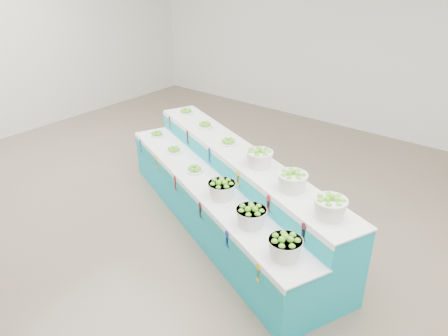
% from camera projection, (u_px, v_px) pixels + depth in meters
% --- Properties ---
extents(ground, '(10.00, 10.00, 0.00)m').
position_uv_depth(ground, '(179.00, 226.00, 5.94)').
color(ground, '#6C5E4B').
rests_on(ground, ground).
extents(back_wall, '(10.00, 0.00, 10.00)m').
position_uv_depth(back_wall, '(350.00, 30.00, 8.52)').
color(back_wall, silver).
rests_on(back_wall, ground).
extents(display_stand, '(4.33, 2.64, 1.02)m').
position_uv_depth(display_stand, '(224.00, 192.00, 5.77)').
color(display_stand, '#17A6B9').
rests_on(display_stand, ground).
extents(plate_lower_left, '(0.31, 0.31, 0.09)m').
position_uv_depth(plate_lower_left, '(157.00, 134.00, 6.95)').
color(plate_lower_left, white).
rests_on(plate_lower_left, display_stand).
extents(plate_lower_mid, '(0.31, 0.31, 0.09)m').
position_uv_depth(plate_lower_mid, '(174.00, 149.00, 6.39)').
color(plate_lower_mid, white).
rests_on(plate_lower_mid, display_stand).
extents(plate_lower_right, '(0.31, 0.31, 0.09)m').
position_uv_depth(plate_lower_right, '(195.00, 169.00, 5.82)').
color(plate_lower_right, white).
rests_on(plate_lower_right, display_stand).
extents(basket_lower_left, '(0.44, 0.44, 0.24)m').
position_uv_depth(basket_lower_left, '(222.00, 189.00, 5.18)').
color(basket_lower_left, silver).
rests_on(basket_lower_left, display_stand).
extents(basket_lower_mid, '(0.44, 0.44, 0.24)m').
position_uv_depth(basket_lower_mid, '(251.00, 216.00, 4.65)').
color(basket_lower_mid, silver).
rests_on(basket_lower_mid, display_stand).
extents(basket_lower_right, '(0.44, 0.44, 0.24)m').
position_uv_depth(basket_lower_right, '(285.00, 246.00, 4.17)').
color(basket_lower_right, silver).
rests_on(basket_lower_right, display_stand).
extents(plate_upper_left, '(0.31, 0.31, 0.09)m').
position_uv_depth(plate_upper_left, '(186.00, 111.00, 7.04)').
color(plate_upper_left, white).
rests_on(plate_upper_left, display_stand).
extents(plate_upper_mid, '(0.31, 0.31, 0.09)m').
position_uv_depth(plate_upper_mid, '(205.00, 124.00, 6.48)').
color(plate_upper_mid, white).
rests_on(plate_upper_mid, display_stand).
extents(plate_upper_right, '(0.31, 0.31, 0.09)m').
position_uv_depth(plate_upper_right, '(228.00, 141.00, 5.91)').
color(plate_upper_right, white).
rests_on(plate_upper_right, display_stand).
extents(basket_upper_left, '(0.44, 0.44, 0.24)m').
position_uv_depth(basket_upper_left, '(259.00, 157.00, 5.27)').
color(basket_upper_left, silver).
rests_on(basket_upper_left, display_stand).
extents(basket_upper_mid, '(0.44, 0.44, 0.24)m').
position_uv_depth(basket_upper_mid, '(292.00, 180.00, 4.74)').
color(basket_upper_mid, silver).
rests_on(basket_upper_mid, display_stand).
extents(basket_upper_right, '(0.44, 0.44, 0.24)m').
position_uv_depth(basket_upper_right, '(330.00, 206.00, 4.26)').
color(basket_upper_right, silver).
rests_on(basket_upper_right, display_stand).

